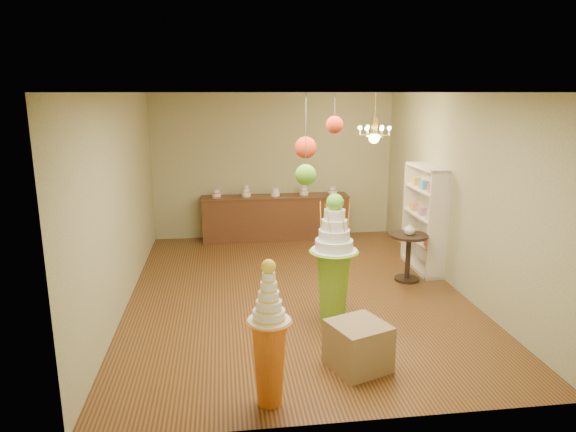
{
  "coord_description": "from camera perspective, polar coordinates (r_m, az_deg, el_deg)",
  "views": [
    {
      "loc": [
        -1.08,
        -7.35,
        3.0
      ],
      "look_at": [
        -0.12,
        0.0,
        1.21
      ],
      "focal_mm": 32.0,
      "sensor_mm": 36.0,
      "label": 1
    }
  ],
  "objects": [
    {
      "name": "floor",
      "position": [
        8.01,
        0.87,
        -8.41
      ],
      "size": [
        6.5,
        6.5,
        0.0
      ],
      "primitive_type": "plane",
      "color": "brown",
      "rests_on": "ground"
    },
    {
      "name": "ceiling",
      "position": [
        7.43,
        0.95,
        13.58
      ],
      "size": [
        6.5,
        6.5,
        0.0
      ],
      "primitive_type": "plane",
      "rotation": [
        3.14,
        0.0,
        0.0
      ],
      "color": "beige",
      "rests_on": "ground"
    },
    {
      "name": "wall_back",
      "position": [
        10.76,
        -1.6,
        5.56
      ],
      "size": [
        5.0,
        0.04,
        3.0
      ],
      "primitive_type": "cube",
      "color": "tan",
      "rests_on": "ground"
    },
    {
      "name": "wall_front",
      "position": [
        4.5,
        6.93,
        -6.01
      ],
      "size": [
        5.0,
        0.04,
        3.0
      ],
      "primitive_type": "cube",
      "color": "tan",
      "rests_on": "ground"
    },
    {
      "name": "wall_left",
      "position": [
        7.64,
        -18.0,
        1.58
      ],
      "size": [
        0.04,
        6.5,
        3.0
      ],
      "primitive_type": "cube",
      "color": "tan",
      "rests_on": "ground"
    },
    {
      "name": "wall_right",
      "position": [
        8.31,
        18.24,
        2.5
      ],
      "size": [
        0.04,
        6.5,
        3.0
      ],
      "primitive_type": "cube",
      "color": "tan",
      "rests_on": "ground"
    },
    {
      "name": "pedestal_green",
      "position": [
        6.72,
        5.07,
        -6.02
      ],
      "size": [
        0.63,
        0.63,
        1.77
      ],
      "rotation": [
        0.0,
        0.0,
        0.07
      ],
      "color": "#73AB25",
      "rests_on": "floor"
    },
    {
      "name": "pedestal_orange",
      "position": [
        5.13,
        -2.09,
        -14.65
      ],
      "size": [
        0.44,
        0.44,
        1.5
      ],
      "rotation": [
        0.0,
        0.0,
        0.08
      ],
      "color": "orange",
      "rests_on": "floor"
    },
    {
      "name": "burlap_riser",
      "position": [
        5.92,
        7.8,
        -14.09
      ],
      "size": [
        0.75,
        0.75,
        0.53
      ],
      "primitive_type": "cube",
      "rotation": [
        0.0,
        0.0,
        0.36
      ],
      "color": "#90724E",
      "rests_on": "floor"
    },
    {
      "name": "sideboard",
      "position": [
        10.68,
        -1.42,
        -0.08
      ],
      "size": [
        3.04,
        0.54,
        1.16
      ],
      "color": "#502D19",
      "rests_on": "floor"
    },
    {
      "name": "shelving_unit",
      "position": [
        9.08,
        14.89,
        -0.24
      ],
      "size": [
        0.33,
        1.2,
        1.8
      ],
      "color": "silver",
      "rests_on": "floor"
    },
    {
      "name": "round_table",
      "position": [
        8.54,
        13.22,
        -3.79
      ],
      "size": [
        0.74,
        0.74,
        0.78
      ],
      "rotation": [
        0.0,
        0.0,
        0.26
      ],
      "color": "black",
      "rests_on": "floor"
    },
    {
      "name": "vase",
      "position": [
        8.44,
        13.36,
        -1.4
      ],
      "size": [
        0.19,
        0.19,
        0.19
      ],
      "primitive_type": "imported",
      "rotation": [
        0.0,
        0.0,
        -0.08
      ],
      "color": "silver",
      "rests_on": "round_table"
    },
    {
      "name": "pom_red_left",
      "position": [
        5.98,
        1.96,
        7.62
      ],
      "size": [
        0.25,
        0.25,
        0.75
      ],
      "color": "#453B32",
      "rests_on": "ceiling"
    },
    {
      "name": "pom_green_mid",
      "position": [
        5.7,
        1.97,
        4.61
      ],
      "size": [
        0.24,
        0.24,
        1.01
      ],
      "color": "#453B32",
      "rests_on": "ceiling"
    },
    {
      "name": "pom_red_right",
      "position": [
        5.45,
        5.19,
        10.07
      ],
      "size": [
        0.18,
        0.18,
        0.42
      ],
      "color": "#453B32",
      "rests_on": "ceiling"
    },
    {
      "name": "chandelier",
      "position": [
        8.83,
        9.56,
        8.87
      ],
      "size": [
        0.71,
        0.71,
        0.85
      ],
      "rotation": [
        0.0,
        0.0,
        -0.32
      ],
      "color": "#E1BE4F",
      "rests_on": "ceiling"
    }
  ]
}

